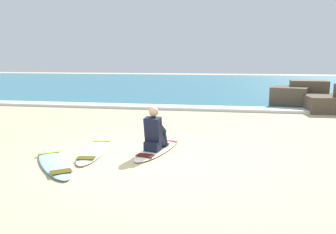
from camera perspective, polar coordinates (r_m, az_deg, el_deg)
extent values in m
plane|color=#CCB584|center=(7.04, -2.77, -7.00)|extent=(80.00, 80.00, 0.00)
cube|color=teal|center=(27.38, 7.10, 5.60)|extent=(80.00, 28.00, 0.10)
cube|color=white|center=(13.80, 3.81, 1.55)|extent=(80.00, 0.90, 0.11)
ellipsoid|color=#EFE5C6|center=(7.67, -1.60, -5.31)|extent=(0.93, 2.32, 0.07)
cube|color=red|center=(8.23, 0.09, -3.98)|extent=(0.49, 0.19, 0.01)
cube|color=#4A1311|center=(7.02, -3.87, -6.44)|extent=(0.40, 0.30, 0.01)
cube|color=black|center=(7.33, -2.61, -4.88)|extent=(0.36, 0.31, 0.20)
cylinder|color=black|center=(7.50, -2.77, -3.37)|extent=(0.22, 0.43, 0.43)
cylinder|color=black|center=(7.70, -2.27, -3.25)|extent=(0.16, 0.28, 0.42)
cube|color=black|center=(7.81, -2.10, -4.53)|extent=(0.14, 0.23, 0.05)
cylinder|color=black|center=(7.43, -1.35, -3.49)|extent=(0.22, 0.43, 0.43)
cylinder|color=black|center=(7.61, -0.67, -3.39)|extent=(0.16, 0.28, 0.42)
cube|color=black|center=(7.72, -0.44, -4.69)|extent=(0.14, 0.23, 0.05)
cube|color=black|center=(7.29, -2.51, -2.14)|extent=(0.39, 0.35, 0.57)
sphere|color=tan|center=(7.25, -2.44, 0.92)|extent=(0.21, 0.21, 0.21)
cylinder|color=black|center=(7.47, -3.05, -1.65)|extent=(0.16, 0.41, 0.31)
cylinder|color=black|center=(7.37, -1.05, -1.81)|extent=(0.16, 0.41, 0.31)
ellipsoid|color=#9ED1E5|center=(7.03, -18.60, -7.24)|extent=(1.80, 2.12, 0.07)
cube|color=gold|center=(7.63, -19.37, -5.66)|extent=(0.44, 0.37, 0.01)
cube|color=#4C400C|center=(6.33, -17.56, -8.72)|extent=(0.43, 0.41, 0.01)
ellipsoid|color=white|center=(7.74, -12.20, -5.40)|extent=(0.87, 2.40, 0.07)
cube|color=gold|center=(8.35, -11.15, -3.97)|extent=(0.49, 0.17, 0.01)
cube|color=#4C400C|center=(7.03, -13.67, -6.69)|extent=(0.40, 0.29, 0.01)
cube|color=brown|center=(16.07, 22.56, 3.77)|extent=(1.66, 1.27, 1.10)
cube|color=brown|center=(14.49, 24.80, 2.08)|extent=(1.56, 1.90, 0.62)
cube|color=brown|center=(15.39, 19.87, 3.23)|extent=(1.83, 1.90, 0.85)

